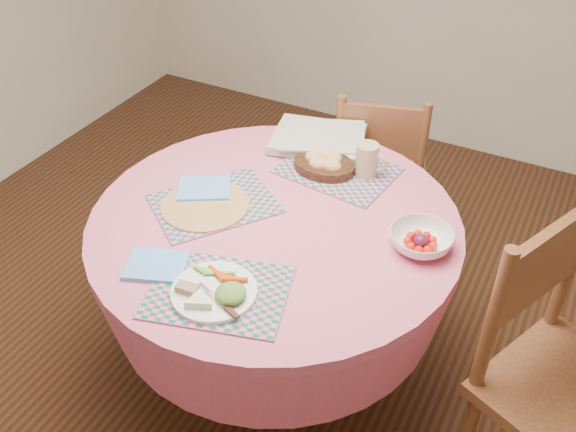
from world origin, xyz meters
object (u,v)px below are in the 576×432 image
chair_right (558,372)px  wicker_trivet (205,205)px  dining_table (275,263)px  bread_bowl (324,163)px  fruit_bowl (421,240)px  latte_mug (367,160)px  dinner_plate (215,291)px  chair_back (378,173)px

chair_right → wicker_trivet: bearing=115.1°
dining_table → wicker_trivet: wicker_trivet is taller
bread_bowl → fruit_bowl: bread_bowl is taller
bread_bowl → latte_mug: (0.15, 0.04, 0.03)m
dinner_plate → bread_bowl: (0.00, 0.73, 0.01)m
chair_right → fruit_bowl: bearing=102.2°
chair_right → chair_back: 1.23m
chair_back → bread_bowl: bearing=68.3°
dinner_plate → latte_mug: 0.79m
wicker_trivet → chair_right: bearing=1.7°
wicker_trivet → dinner_plate: (0.26, -0.35, 0.02)m
chair_back → wicker_trivet: (-0.31, -0.88, 0.29)m
wicker_trivet → fruit_bowl: fruit_bowl is taller
chair_right → dinner_plate: bearing=135.7°
chair_right → wicker_trivet: size_ratio=3.39×
dining_table → fruit_bowl: 0.53m
dining_table → fruit_bowl: fruit_bowl is taller
chair_back → latte_mug: chair_back is taller
dinner_plate → fruit_bowl: (0.45, 0.48, 0.01)m
chair_right → dining_table: bearing=112.5°
chair_right → fruit_bowl: size_ratio=4.69×
wicker_trivet → bread_bowl: bearing=55.5°
chair_back → latte_mug: bearing=86.3°
wicker_trivet → fruit_bowl: (0.71, 0.13, 0.02)m
chair_right → wicker_trivet: chair_right is taller
chair_right → fruit_bowl: (-0.49, 0.10, 0.25)m
chair_right → chair_back: size_ratio=1.15×
chair_right → chair_back: bearing=69.9°
latte_mug → dining_table: bearing=-114.7°
dinner_plate → dining_table: bearing=93.4°
wicker_trivet → dinner_plate: 0.44m
chair_back → dinner_plate: chair_back is taller
bread_bowl → fruit_bowl: bearing=-29.5°
bread_bowl → latte_mug: bearing=15.5°
dinner_plate → bread_bowl: 0.73m
chair_right → bread_bowl: bearing=92.9°
wicker_trivet → bread_bowl: bread_bowl is taller
latte_mug → chair_back: bearing=102.7°
dinner_plate → latte_mug: bearing=79.1°
dinner_plate → chair_right: bearing=22.2°
chair_back → wicker_trivet: bearing=54.1°
dining_table → chair_back: chair_back is taller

